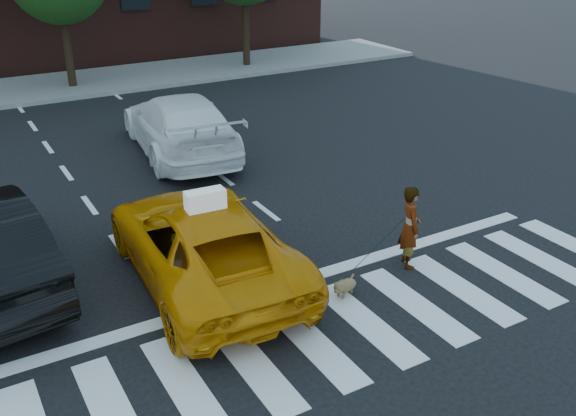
{
  "coord_description": "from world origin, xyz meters",
  "views": [
    {
      "loc": [
        -4.23,
        -6.59,
        5.82
      ],
      "look_at": [
        0.89,
        2.24,
        1.1
      ],
      "focal_mm": 40.0,
      "sensor_mm": 36.0,
      "label": 1
    }
  ],
  "objects_px": {
    "taxi": "(203,242)",
    "white_suv": "(180,124)",
    "woman": "(410,227)",
    "dog": "(344,286)"
  },
  "relations": [
    {
      "from": "taxi",
      "to": "woman",
      "type": "relative_size",
      "value": 3.34
    },
    {
      "from": "taxi",
      "to": "white_suv",
      "type": "bearing_deg",
      "value": -104.38
    },
    {
      "from": "woman",
      "to": "taxi",
      "type": "bearing_deg",
      "value": 90.24
    },
    {
      "from": "white_suv",
      "to": "woman",
      "type": "bearing_deg",
      "value": 106.39
    },
    {
      "from": "white_suv",
      "to": "dog",
      "type": "relative_size",
      "value": 9.78
    },
    {
      "from": "taxi",
      "to": "woman",
      "type": "distance_m",
      "value": 3.64
    },
    {
      "from": "taxi",
      "to": "dog",
      "type": "height_order",
      "value": "taxi"
    },
    {
      "from": "taxi",
      "to": "white_suv",
      "type": "xyz_separation_m",
      "value": [
        2.03,
        6.26,
        0.08
      ]
    },
    {
      "from": "taxi",
      "to": "woman",
      "type": "height_order",
      "value": "woman"
    },
    {
      "from": "white_suv",
      "to": "taxi",
      "type": "bearing_deg",
      "value": 78.6
    }
  ]
}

